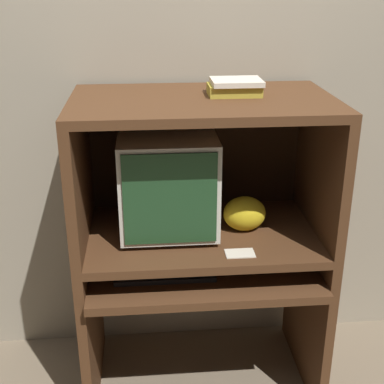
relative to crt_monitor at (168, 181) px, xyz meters
The scene contains 10 objects.
wall_back 0.47m from the crt_monitor, 66.67° to the left, with size 6.00×0.06×2.60m.
desk_base 0.60m from the crt_monitor, 30.19° to the right, with size 1.04×0.66×0.65m.
desk_monitor_shelf 0.29m from the crt_monitor, 16.83° to the right, with size 1.04×0.62×0.13m.
hutch_upper 0.22m from the crt_monitor, ahead, with size 1.04×0.62×0.58m.
crt_monitor is the anchor object (origin of this frame).
keyboard 0.39m from the crt_monitor, 98.32° to the right, with size 0.42×0.14×0.03m.
mouse 0.46m from the crt_monitor, 35.78° to the right, with size 0.07×0.05×0.03m.
snack_bag 0.36m from the crt_monitor, ahead, with size 0.18×0.14×0.15m.
book_stack 0.48m from the crt_monitor, ahead, with size 0.21×0.16×0.06m.
paper_card 0.43m from the crt_monitor, 43.46° to the right, with size 0.12×0.08×0.00m.
Camera 1 is at (-0.22, -1.74, 1.82)m, focal length 50.00 mm.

